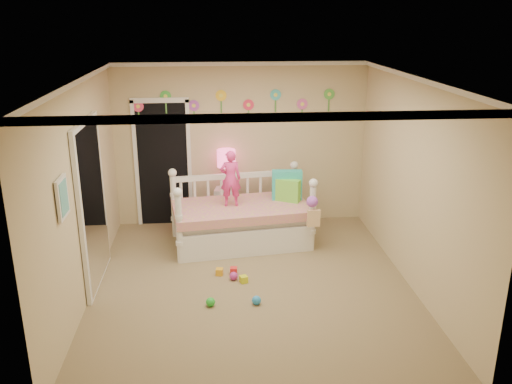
{
  "coord_description": "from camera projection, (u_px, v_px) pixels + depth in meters",
  "views": [
    {
      "loc": [
        -0.47,
        -6.08,
        3.29
      ],
      "look_at": [
        0.1,
        0.6,
        1.05
      ],
      "focal_mm": 37.5,
      "sensor_mm": 36.0,
      "label": 1
    }
  ],
  "objects": [
    {
      "name": "ceiling",
      "position": [
        252.0,
        78.0,
        6.0
      ],
      "size": [
        4.0,
        4.5,
        0.01
      ],
      "primitive_type": "cube",
      "color": "white",
      "rests_on": "floor"
    },
    {
      "name": "table_lamp",
      "position": [
        226.0,
        163.0,
        8.42
      ],
      "size": [
        0.29,
        0.29,
        0.64
      ],
      "color": "#EB1F81",
      "rests_on": "nightstand"
    },
    {
      "name": "child",
      "position": [
        231.0,
        178.0,
        7.73
      ],
      "size": [
        0.3,
        0.2,
        0.83
      ],
      "primitive_type": "imported",
      "rotation": [
        0.0,
        0.0,
        3.14
      ],
      "color": "#F43791",
      "rests_on": "daybed"
    },
    {
      "name": "closet_doorway",
      "position": [
        163.0,
        163.0,
        8.51
      ],
      "size": [
        0.9,
        0.04,
        2.07
      ],
      "primitive_type": "cube",
      "color": "black",
      "rests_on": "back_wall"
    },
    {
      "name": "pillow_turquoise",
      "position": [
        287.0,
        185.0,
        8.07
      ],
      "size": [
        0.46,
        0.19,
        0.45
      ],
      "primitive_type": "cube",
      "rotation": [
        0.0,
        0.0,
        -0.08
      ],
      "color": "#25BA9B",
      "rests_on": "daybed"
    },
    {
      "name": "pillow_lime",
      "position": [
        288.0,
        190.0,
        8.0
      ],
      "size": [
        0.38,
        0.29,
        0.34
      ],
      "primitive_type": "cube",
      "rotation": [
        0.0,
        0.0,
        -0.5
      ],
      "color": "#78DB42",
      "rests_on": "daybed"
    },
    {
      "name": "wall_picture",
      "position": [
        62.0,
        198.0,
        5.32
      ],
      "size": [
        0.05,
        0.34,
        0.42
      ],
      "primitive_type": "cube",
      "color": "white",
      "rests_on": "left_wall"
    },
    {
      "name": "floor",
      "position": [
        252.0,
        285.0,
        6.83
      ],
      "size": [
        4.0,
        4.5,
        0.01
      ],
      "primitive_type": "cube",
      "color": "#7F684C",
      "rests_on": "ground"
    },
    {
      "name": "nightstand",
      "position": [
        227.0,
        207.0,
        8.65
      ],
      "size": [
        0.42,
        0.35,
        0.63
      ],
      "primitive_type": "cube",
      "rotation": [
        0.0,
        0.0,
        -0.17
      ],
      "color": "white",
      "rests_on": "floor"
    },
    {
      "name": "crown_molding",
      "position": [
        252.0,
        81.0,
        6.01
      ],
      "size": [
        4.0,
        4.5,
        0.06
      ],
      "primitive_type": null,
      "color": "white",
      "rests_on": "ceiling"
    },
    {
      "name": "toy_scatter",
      "position": [
        239.0,
        276.0,
        6.94
      ],
      "size": [
        1.19,
        1.49,
        0.11
      ],
      "primitive_type": null,
      "rotation": [
        0.0,
        0.0,
        -0.35
      ],
      "color": "#996666",
      "rests_on": "floor"
    },
    {
      "name": "left_wall",
      "position": [
        82.0,
        193.0,
        6.25
      ],
      "size": [
        0.01,
        4.5,
        2.6
      ],
      "primitive_type": "cube",
      "color": "tan",
      "rests_on": "floor"
    },
    {
      "name": "right_wall",
      "position": [
        414.0,
        184.0,
        6.58
      ],
      "size": [
        0.01,
        4.5,
        2.6
      ],
      "primitive_type": "cube",
      "color": "tan",
      "rests_on": "floor"
    },
    {
      "name": "hanging_bag",
      "position": [
        312.0,
        212.0,
        7.43
      ],
      "size": [
        0.2,
        0.16,
        0.36
      ],
      "primitive_type": null,
      "color": "beige",
      "rests_on": "daybed"
    },
    {
      "name": "mirror_closet",
      "position": [
        93.0,
        204.0,
        6.62
      ],
      "size": [
        0.07,
        1.3,
        2.1
      ],
      "primitive_type": "cube",
      "color": "white",
      "rests_on": "left_wall"
    },
    {
      "name": "daybed",
      "position": [
        241.0,
        209.0,
        7.91
      ],
      "size": [
        2.14,
        1.34,
        1.09
      ],
      "primitive_type": null,
      "rotation": [
        0.0,
        0.0,
        0.13
      ],
      "color": "white",
      "rests_on": "floor"
    },
    {
      "name": "flower_decals",
      "position": [
        235.0,
        105.0,
        8.32
      ],
      "size": [
        3.4,
        0.02,
        0.5
      ],
      "primitive_type": null,
      "color": "#B2668C",
      "rests_on": "back_wall"
    },
    {
      "name": "back_wall",
      "position": [
        241.0,
        145.0,
        8.54
      ],
      "size": [
        4.0,
        0.01,
        2.6
      ],
      "primitive_type": "cube",
      "color": "tan",
      "rests_on": "floor"
    }
  ]
}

